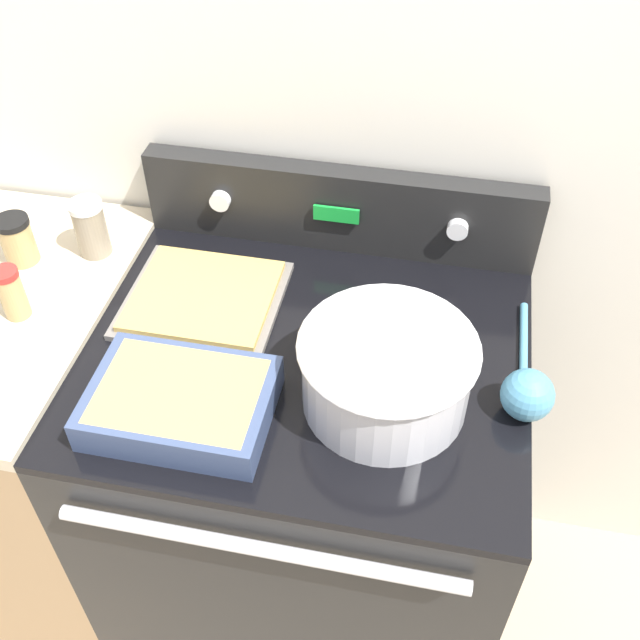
{
  "coord_description": "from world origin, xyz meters",
  "views": [
    {
      "loc": [
        0.2,
        -0.56,
        1.88
      ],
      "look_at": [
        0.02,
        0.35,
        0.99
      ],
      "focal_mm": 42.0,
      "sensor_mm": 36.0,
      "label": 1
    }
  ],
  "objects": [
    {
      "name": "kitchen_wall",
      "position": [
        0.0,
        0.7,
        1.25
      ],
      "size": [
        8.0,
        0.05,
        2.5
      ],
      "color": "silver",
      "rests_on": "ground_plane"
    },
    {
      "name": "stove_range",
      "position": [
        0.0,
        0.33,
        0.46
      ],
      "size": [
        0.78,
        0.69,
        0.93
      ],
      "color": "black",
      "rests_on": "ground_plane"
    },
    {
      "name": "control_panel",
      "position": [
        0.0,
        0.64,
        1.02
      ],
      "size": [
        0.78,
        0.07,
        0.18
      ],
      "color": "black",
      "rests_on": "stove_range"
    },
    {
      "name": "side_counter",
      "position": [
        -0.67,
        0.33,
        0.47
      ],
      "size": [
        0.57,
        0.66,
        0.94
      ],
      "color": "tan",
      "rests_on": "ground_plane"
    },
    {
      "name": "mixing_bowl",
      "position": [
        0.15,
        0.24,
        1.0
      ],
      "size": [
        0.29,
        0.29,
        0.13
      ],
      "color": "silver",
      "rests_on": "stove_range"
    },
    {
      "name": "casserole_dish",
      "position": [
        -0.17,
        0.15,
        0.96
      ],
      "size": [
        0.29,
        0.21,
        0.06
      ],
      "color": "#38476B",
      "rests_on": "stove_range"
    },
    {
      "name": "baking_tray",
      "position": [
        -0.22,
        0.41,
        0.94
      ],
      "size": [
        0.29,
        0.26,
        0.02
      ],
      "color": "slate",
      "rests_on": "stove_range"
    },
    {
      "name": "ladle",
      "position": [
        0.37,
        0.27,
        0.97
      ],
      "size": [
        0.09,
        0.3,
        0.09
      ],
      "color": "teal",
      "rests_on": "stove_range"
    },
    {
      "name": "spice_jar_white_cap",
      "position": [
        -0.47,
        0.5,
        1.0
      ],
      "size": [
        0.07,
        0.07,
        0.12
      ],
      "color": "gray",
      "rests_on": "side_counter"
    },
    {
      "name": "spice_jar_red_cap",
      "position": [
        -0.53,
        0.3,
        0.99
      ],
      "size": [
        0.05,
        0.05,
        0.1
      ],
      "color": "tan",
      "rests_on": "side_counter"
    },
    {
      "name": "spice_jar_black_cap",
      "position": [
        -0.6,
        0.45,
        0.99
      ],
      "size": [
        0.07,
        0.07,
        0.1
      ],
      "color": "tan",
      "rests_on": "side_counter"
    }
  ]
}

